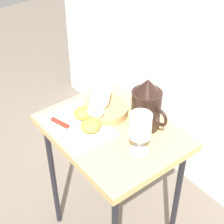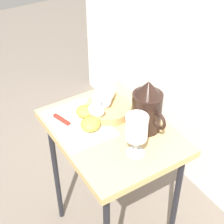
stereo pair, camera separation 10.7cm
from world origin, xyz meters
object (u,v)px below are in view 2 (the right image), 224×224
Objects in this scene: knife at (68,124)px; table at (112,144)px; wine_glass_upright at (136,130)px; apple_half_right at (90,124)px; pitcher at (147,110)px; wine_glass_tipped_near at (104,95)px; basket_tray at (108,109)px; apple_half_left at (85,111)px.

table is at bearing 51.09° from knife.
apple_half_right is at bearing -161.25° from wine_glass_upright.
table is 4.15× the size of wine_glass_upright.
pitcher is at bearing 55.37° from knife.
pitcher is 0.93× the size of knife.
wine_glass_upright is 0.30m from knife.
wine_glass_tipped_near is 0.70× the size of knife.
basket_tray is at bearing 85.76° from knife.
table is 8.96× the size of apple_half_right.
basket_tray reaches higher than table.
pitcher is 0.30m from knife.
wine_glass_upright is 0.22m from apple_half_right.
wine_glass_tipped_near is 2.07× the size of apple_half_right.
apple_half_left is (-0.00, -0.08, -0.05)m from wine_glass_tipped_near.
knife is at bearing -153.83° from wine_glass_upright.
wine_glass_tipped_near is 0.10m from apple_half_left.
knife is at bearing -124.63° from pitcher.
wine_glass_tipped_near reaches higher than table.
pitcher is at bearing 60.42° from apple_half_right.
knife is (-0.10, -0.13, 0.09)m from table.
table is 0.13m from apple_half_right.
apple_half_left is at bearing -108.10° from basket_tray.
pitcher is at bearing 22.53° from wine_glass_tipped_near.
wine_glass_upright is at bearing 18.75° from apple_half_right.
basket_tray is 0.26m from wine_glass_upright.
pitcher reaches higher than knife.
wine_glass_upright is 2.16× the size of apple_half_right.
pitcher is at bearing 128.22° from wine_glass_upright.
table is 0.14m from basket_tray.
basket_tray is at bearing -155.42° from pitcher.
wine_glass_tipped_near is at bearing 171.48° from wine_glass_upright.
wine_glass_upright is at bearing -51.78° from pitcher.
table is at bearing -17.18° from wine_glass_tipped_near.
basket_tray is at bearing 71.90° from apple_half_left.
wine_glass_upright is 0.73× the size of knife.
table is at bearing 59.45° from apple_half_right.
knife reaches higher than table.
knife is (-0.17, -0.24, -0.07)m from pitcher.
wine_glass_tipped_near is 0.18m from knife.
apple_half_left is 0.34× the size of knife.
wine_glass_tipped_near is 0.14m from apple_half_right.
table is 0.19m from wine_glass_tipped_near.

